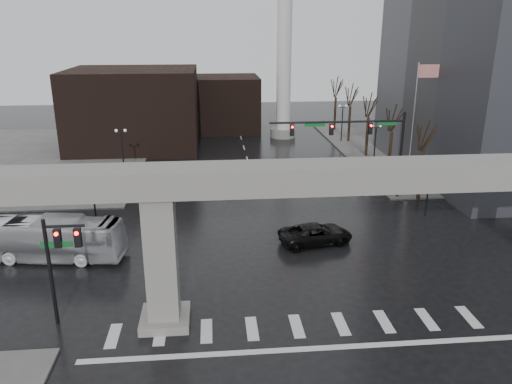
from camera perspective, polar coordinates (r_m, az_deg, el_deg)
ground at (r=28.46m, az=4.32°, el=-13.93°), size 160.00×160.00×0.00m
sidewalk_ne at (r=68.58m, az=21.15°, el=4.52°), size 28.00×36.00×0.15m
sidewalk_nw at (r=65.27m, az=-24.59°, el=3.41°), size 28.00×36.00×0.15m
elevated_guideway at (r=25.69m, az=7.48°, el=-0.65°), size 48.00×2.60×8.70m
building_far_left at (r=67.15m, az=-13.71°, el=9.26°), size 16.00×14.00×10.00m
building_far_mid at (r=76.51m, az=-3.56°, el=10.07°), size 10.00×10.00×8.00m
smokestack at (r=70.42m, az=3.27°, el=16.98°), size 3.60×3.60×30.00m
signal_mast_arm at (r=45.45m, az=11.89°, el=6.19°), size 12.12×0.43×8.00m
signal_left_pole at (r=27.78m, az=-21.61°, el=-6.60°), size 2.30×0.30×6.00m
flagpole_assembly at (r=50.25m, az=17.94°, el=8.83°), size 2.06×0.12×12.00m
lamp_right_0 at (r=43.26m, az=19.23°, el=1.69°), size 1.22×0.32×5.11m
lamp_right_1 at (r=55.87m, az=13.48°, el=5.87°), size 1.22×0.32×5.11m
lamp_right_2 at (r=69.02m, az=9.85°, el=8.46°), size 1.22×0.32×5.11m
lamp_left_0 at (r=40.51m, az=-18.19°, el=0.69°), size 1.22×0.32×5.11m
lamp_left_1 at (r=53.77m, az=-15.08°, el=5.26°), size 1.22×0.32×5.11m
lamp_left_2 at (r=67.33m, az=-13.19°, el=8.00°), size 1.22×0.32×5.11m
tree_right_0 at (r=47.38m, az=18.35°, el=2.33°), size 1.09×1.58×7.50m
tree_right_1 at (r=54.53m, az=15.11°, el=4.76°), size 1.09×1.61×7.67m
tree_right_2 at (r=61.89m, az=12.62°, el=6.61°), size 1.10×1.63×7.85m
tree_right_3 at (r=69.39m, az=10.65°, el=8.06°), size 1.11×1.66×8.02m
tree_right_4 at (r=76.99m, az=9.06°, el=9.21°), size 1.12×1.69×8.19m
pickup_truck at (r=36.83m, az=6.85°, el=-4.79°), size 5.76×3.49×1.50m
city_bus at (r=36.89m, az=-22.96°, el=-4.92°), size 10.94×4.02×2.98m
far_car at (r=52.55m, az=0.03°, el=2.56°), size 2.45×4.76×1.55m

